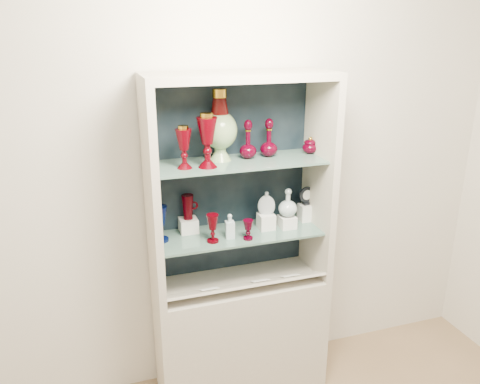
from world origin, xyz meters
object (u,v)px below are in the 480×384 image
object	(u,v)px
clear_round_decanter	(288,203)
ruby_goblet_tall	(213,228)
cobalt_goblet	(160,224)
pedestal_lamp_left	(184,147)
pedestal_lamp_right	(207,140)
ruby_pitcher	(188,207)
ruby_decanter_b	(269,136)
clear_square_bottle	(230,226)
cameo_medallion	(307,195)
ruby_decanter_a	(248,137)
ruby_goblet_small	(248,230)
enamel_urn	(220,125)
flat_flask	(266,203)
lidded_bowl	(310,145)

from	to	relation	value
clear_round_decanter	ruby_goblet_tall	bearing A→B (deg)	-173.04
cobalt_goblet	clear_round_decanter	distance (m)	0.73
pedestal_lamp_left	cobalt_goblet	world-z (taller)	pedestal_lamp_left
pedestal_lamp_right	ruby_pitcher	distance (m)	0.45
ruby_decanter_b	clear_round_decanter	world-z (taller)	ruby_decanter_b
pedestal_lamp_left	ruby_goblet_tall	distance (m)	0.47
clear_square_bottle	cameo_medallion	xyz separation A→B (m)	(0.51, 0.10, 0.09)
ruby_decanter_a	cobalt_goblet	size ratio (longest dim) A/B	1.20
ruby_goblet_small	ruby_pitcher	xyz separation A→B (m)	(-0.29, 0.20, 0.09)
clear_square_bottle	clear_round_decanter	world-z (taller)	clear_round_decanter
ruby_pitcher	clear_square_bottle	world-z (taller)	ruby_pitcher
pedestal_lamp_left	ruby_decanter_a	distance (m)	0.38
enamel_urn	flat_flask	xyz separation A→B (m)	(0.26, -0.05, -0.45)
pedestal_lamp_left	clear_round_decanter	size ratio (longest dim) A/B	1.37
cobalt_goblet	cameo_medallion	world-z (taller)	cameo_medallion
enamel_urn	ruby_decanter_b	xyz separation A→B (m)	(0.28, -0.01, -0.08)
ruby_goblet_small	flat_flask	xyz separation A→B (m)	(0.15, 0.11, 0.10)
pedestal_lamp_right	ruby_decanter_b	bearing A→B (deg)	15.67
ruby_goblet_small	ruby_goblet_tall	bearing A→B (deg)	171.76
pedestal_lamp_left	lidded_bowl	size ratio (longest dim) A/B	2.23
pedestal_lamp_left	ruby_pitcher	bearing A→B (deg)	75.89
ruby_pitcher	cameo_medallion	world-z (taller)	ruby_pitcher
ruby_decanter_a	lidded_bowl	bearing A→B (deg)	-0.66
flat_flask	cameo_medallion	world-z (taller)	flat_flask
ruby_pitcher	clear_round_decanter	world-z (taller)	clear_round_decanter
ruby_decanter_a	cameo_medallion	size ratio (longest dim) A/B	2.06
pedestal_lamp_right	lidded_bowl	xyz separation A→B (m)	(0.63, 0.10, -0.09)
ruby_goblet_small	clear_round_decanter	bearing A→B (deg)	17.40
cobalt_goblet	cameo_medallion	xyz separation A→B (m)	(0.88, 0.03, 0.06)
enamel_urn	clear_square_bottle	world-z (taller)	enamel_urn
pedestal_lamp_left	ruby_goblet_small	xyz separation A→B (m)	(0.33, -0.06, -0.47)
pedestal_lamp_right	ruby_goblet_tall	bearing A→B (deg)	-45.48
ruby_decanter_a	ruby_pitcher	xyz separation A→B (m)	(-0.34, 0.06, -0.39)
pedestal_lamp_right	enamel_urn	size ratio (longest dim) A/B	0.73
ruby_decanter_a	ruby_decanter_b	world-z (taller)	ruby_decanter_a
enamel_urn	ruby_goblet_tall	size ratio (longest dim) A/B	2.41
pedestal_lamp_right	cameo_medallion	size ratio (longest dim) A/B	2.39
ruby_goblet_small	clear_square_bottle	size ratio (longest dim) A/B	0.80
flat_flask	clear_square_bottle	bearing A→B (deg)	-147.55
pedestal_lamp_left	clear_round_decanter	world-z (taller)	pedestal_lamp_left
ruby_goblet_tall	ruby_goblet_small	distance (m)	0.20
ruby_goblet_small	lidded_bowl	bearing A→B (deg)	18.44
pedestal_lamp_left	clear_round_decanter	distance (m)	0.71
clear_square_bottle	ruby_pitcher	bearing A→B (deg)	143.08
pedestal_lamp_right	cameo_medallion	distance (m)	0.75
ruby_pitcher	lidded_bowl	bearing A→B (deg)	3.21
pedestal_lamp_right	ruby_goblet_small	distance (m)	0.55
ruby_goblet_tall	ruby_goblet_small	xyz separation A→B (m)	(0.19, -0.03, -0.02)
ruby_goblet_tall	flat_flask	distance (m)	0.36
clear_round_decanter	ruby_pitcher	bearing A→B (deg)	168.29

